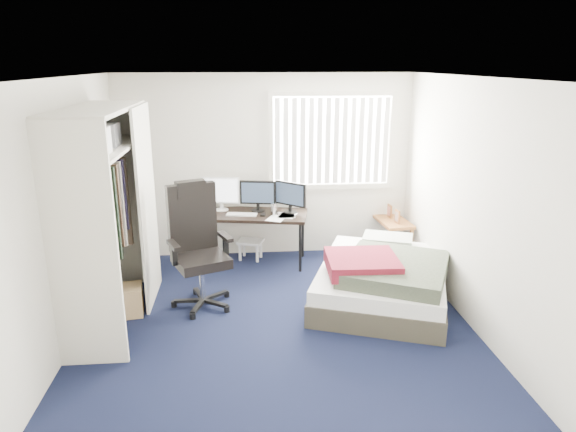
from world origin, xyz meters
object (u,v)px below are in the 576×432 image
(bed, at_px, (383,278))
(office_chair, at_px, (199,258))
(nightstand, at_px, (392,224))
(desk, at_px, (254,210))

(bed, bearing_deg, office_chair, 176.60)
(nightstand, distance_m, bed, 1.51)
(desk, distance_m, bed, 1.99)
(office_chair, distance_m, bed, 2.10)
(desk, bearing_deg, office_chair, -118.72)
(desk, xyz_separation_m, nightstand, (1.93, 0.09, -0.28))
(office_chair, distance_m, nightstand, 2.89)
(desk, xyz_separation_m, office_chair, (-0.65, -1.19, -0.20))
(office_chair, bearing_deg, nightstand, 26.45)
(desk, xyz_separation_m, bed, (1.43, -1.31, -0.47))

